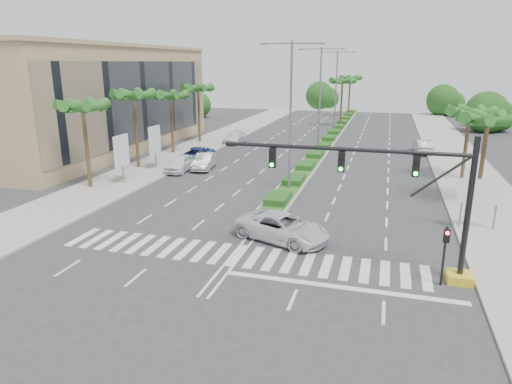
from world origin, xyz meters
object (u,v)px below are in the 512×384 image
Objects in this scene: car_parked_d at (235,137)px; car_right at (423,146)px; car_crossing at (282,227)px; car_parked_c at (196,156)px; car_parked_b at (205,161)px; car_parked_a at (180,163)px.

car_parked_d is 1.04× the size of car_right.
car_right reaches higher than car_crossing.
car_crossing is (13.72, -31.97, 0.06)m from car_parked_d.
car_parked_c is at bearing 23.45° from car_right.
car_right is (23.60, -0.49, 0.07)m from car_parked_d.
car_parked_d is (-1.92, 15.36, -0.04)m from car_parked_b.
car_right reaches higher than car_parked_d.
car_parked_b is 20.38m from car_crossing.
car_parked_c is at bearing -88.33° from car_parked_d.
car_crossing is 1.18× the size of car_right.
car_parked_a is 0.95× the size of car_right.
car_crossing is at bearing -65.10° from car_parked_d.
car_parked_a reaches higher than car_parked_b.
car_parked_d is (0.00, 13.20, -0.06)m from car_parked_c.
car_parked_c reaches higher than car_parked_d.
car_parked_d is at bearing 43.74° from car_crossing.
car_parked_a is at bearing -88.33° from car_parked_d.
car_parked_c is at bearing 56.68° from car_crossing.
car_parked_c reaches higher than car_parked_a.
car_right is at bearing 0.49° from car_parked_d.
car_parked_d is 34.79m from car_crossing.
car_parked_c is 1.13× the size of car_parked_d.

